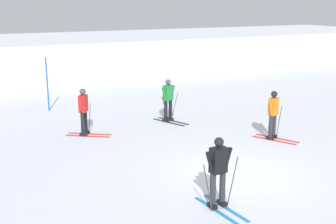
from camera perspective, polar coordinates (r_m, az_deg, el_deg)
The scene contains 7 objects.
ground_plane at distance 12.32m, azimuth 9.12°, elevation -8.14°, with size 120.00×120.00×0.00m, color silver.
far_snow_ridge at distance 28.27m, azimuth -12.53°, elevation 6.87°, with size 80.00×6.07×2.34m, color silver.
skier_orange at distance 15.39m, azimuth 13.67°, elevation -0.20°, with size 1.05×1.59×1.71m.
skier_green at distance 17.19m, azimuth 0.04°, elevation 1.71°, with size 0.96×1.62×1.71m.
skier_black at distance 10.07m, azimuth 6.64°, elevation -7.66°, with size 1.00×1.63×1.71m.
skier_red at distance 15.67m, azimuth -11.01°, elevation 0.19°, with size 1.53×1.21×1.71m.
trail_marker_pole at distance 19.61m, azimuth -15.57°, elevation 3.53°, with size 0.06×0.06×2.35m, color #1E56AD.
Camera 1 is at (-6.73, -9.20, 4.67)m, focal length 46.36 mm.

